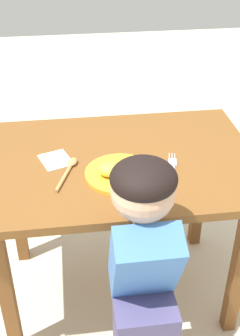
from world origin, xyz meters
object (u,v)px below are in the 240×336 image
(plate, at_px, (120,173))
(fork, at_px, (173,169))
(person, at_px, (144,279))
(spoon, at_px, (69,169))

(plate, xyz_separation_m, fork, (0.20, 0.01, -0.01))
(fork, height_order, person, person)
(person, bearing_deg, fork, 65.49)
(plate, bearing_deg, spoon, 161.34)
(fork, bearing_deg, plate, 105.12)
(plate, xyz_separation_m, spoon, (-0.18, 0.06, -0.01))
(spoon, bearing_deg, fork, -77.27)
(spoon, height_order, person, person)
(fork, xyz_separation_m, person, (-0.17, -0.37, -0.15))
(fork, height_order, spoon, spoon)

